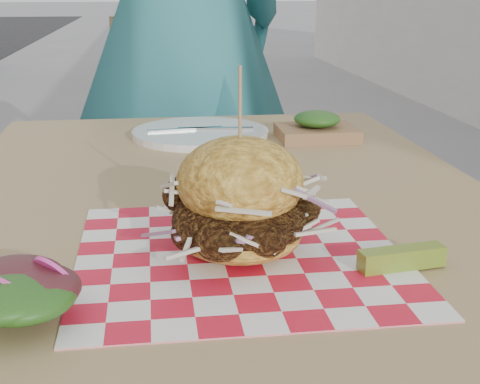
% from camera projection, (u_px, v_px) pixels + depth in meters
% --- Properties ---
extents(diner, '(0.83, 0.71, 1.93)m').
position_uv_depth(diner, '(182.00, 13.00, 1.75)').
color(diner, teal).
rests_on(diner, ground).
extents(patio_table, '(0.80, 1.20, 0.75)m').
position_uv_depth(patio_table, '(222.00, 247.00, 0.98)').
color(patio_table, tan).
rests_on(patio_table, ground).
extents(patio_chair, '(0.54, 0.54, 0.95)m').
position_uv_depth(patio_chair, '(174.00, 152.00, 2.03)').
color(patio_chair, tan).
rests_on(patio_chair, ground).
extents(paper_liner, '(0.36, 0.36, 0.00)m').
position_uv_depth(paper_liner, '(240.00, 255.00, 0.75)').
color(paper_liner, red).
rests_on(paper_liner, patio_table).
extents(sandwich, '(0.18, 0.18, 0.21)m').
position_uv_depth(sandwich, '(240.00, 205.00, 0.73)').
color(sandwich, gold).
rests_on(sandwich, paper_liner).
extents(pickle_spear, '(0.10, 0.04, 0.02)m').
position_uv_depth(pickle_spear, '(402.00, 258.00, 0.71)').
color(pickle_spear, olive).
rests_on(pickle_spear, paper_liner).
extents(side_salad, '(0.13, 0.14, 0.05)m').
position_uv_depth(side_salad, '(36.00, 303.00, 0.60)').
color(side_salad, '#3F1419').
rests_on(side_salad, patio_table).
extents(place_setting, '(0.27, 0.27, 0.02)m').
position_uv_depth(place_setting, '(201.00, 133.00, 1.32)').
color(place_setting, white).
rests_on(place_setting, patio_table).
extents(kraft_tray, '(0.15, 0.12, 0.06)m').
position_uv_depth(kraft_tray, '(317.00, 128.00, 1.30)').
color(kraft_tray, '#906641').
rests_on(kraft_tray, patio_table).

